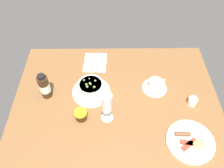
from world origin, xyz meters
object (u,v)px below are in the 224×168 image
at_px(breakfast_plate, 191,141).
at_px(jam_jar, 81,115).
at_px(wine_glass, 107,104).
at_px(porridge_bowl, 91,89).
at_px(coffee_cup, 155,85).
at_px(cutlery_setting, 95,63).
at_px(sauce_bottle_brown, 45,86).
at_px(creamer_jug, 193,101).

bearing_deg(breakfast_plate, jam_jar, -14.94).
bearing_deg(wine_glass, porridge_bowl, -61.43).
bearing_deg(coffee_cup, wine_glass, 35.53).
bearing_deg(breakfast_plate, cutlery_setting, -48.62).
relative_size(porridge_bowl, wine_glass, 1.12).
bearing_deg(coffee_cup, sauce_bottle_brown, 4.10).
bearing_deg(sauce_bottle_brown, coffee_cup, -175.90).
distance_m(wine_glass, sauce_bottle_brown, 0.36).
relative_size(coffee_cup, sauce_bottle_brown, 0.86).
distance_m(porridge_bowl, cutlery_setting, 0.23).
height_order(porridge_bowl, creamer_jug, porridge_bowl).
distance_m(coffee_cup, wine_glass, 0.34).
distance_m(porridge_bowl, wine_glass, 0.20).
bearing_deg(porridge_bowl, wine_glass, 118.57).
bearing_deg(cutlery_setting, breakfast_plate, 131.38).
bearing_deg(creamer_jug, jam_jar, 8.10).
distance_m(coffee_cup, sauce_bottle_brown, 0.59).
bearing_deg(jam_jar, creamer_jug, -171.90).
xyz_separation_m(cutlery_setting, sauce_bottle_brown, (0.25, 0.24, 0.07)).
distance_m(coffee_cup, creamer_jug, 0.21).
relative_size(sauce_bottle_brown, breakfast_plate, 0.71).
bearing_deg(sauce_bottle_brown, porridge_bowl, -176.95).
bearing_deg(breakfast_plate, sauce_bottle_brown, -21.73).
relative_size(creamer_jug, wine_glass, 0.31).
relative_size(porridge_bowl, breakfast_plate, 0.93).
height_order(creamer_jug, wine_glass, wine_glass).
bearing_deg(wine_glass, sauce_bottle_brown, -24.22).
xyz_separation_m(creamer_jug, sauce_bottle_brown, (0.77, -0.06, 0.05)).
relative_size(porridge_bowl, jam_jar, 3.33).
bearing_deg(breakfast_plate, porridge_bowl, -32.04).
relative_size(creamer_jug, sauce_bottle_brown, 0.36).
relative_size(coffee_cup, wine_glass, 0.74).
distance_m(porridge_bowl, breakfast_plate, 0.56).
height_order(creamer_jug, jam_jar, jam_jar).
bearing_deg(porridge_bowl, cutlery_setting, -92.74).
distance_m(porridge_bowl, creamer_jug, 0.54).
height_order(cutlery_setting, coffee_cup, coffee_cup).
distance_m(coffee_cup, jam_jar, 0.44).
bearing_deg(porridge_bowl, coffee_cup, -175.19).
relative_size(coffee_cup, creamer_jug, 2.41).
distance_m(creamer_jug, sauce_bottle_brown, 0.78).
relative_size(wine_glass, breakfast_plate, 0.82).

